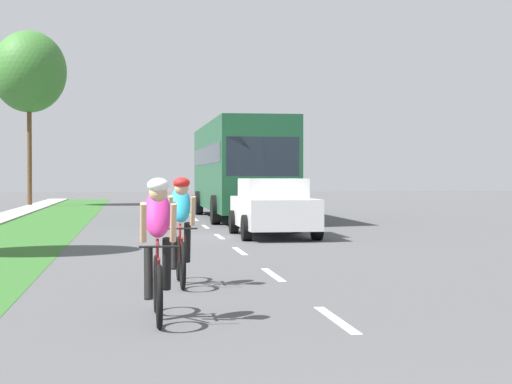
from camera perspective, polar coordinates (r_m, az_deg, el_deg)
ground_plane at (r=22.60m, az=-2.55°, el=-2.95°), size 120.00×120.00×0.00m
grass_verge at (r=22.67m, az=-15.51°, el=-2.96°), size 2.77×70.00×0.01m
lane_markings_center at (r=26.57m, az=-3.40°, el=-2.33°), size 0.12×53.49×0.01m
cyclist_lead at (r=9.44m, az=-6.59°, el=-3.71°), size 0.42×1.72×1.58m
cyclist_trailing at (r=12.43m, az=-5.07°, el=-2.54°), size 0.42×1.72×1.58m
sedan_white at (r=22.28m, az=1.14°, el=-1.02°), size 1.98×4.30×1.52m
bus_dark_green at (r=31.56m, az=-1.13°, el=1.81°), size 2.78×11.60×3.48m
street_tree_far at (r=46.35m, az=-14.95°, el=7.77°), size 3.88×3.88×9.15m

